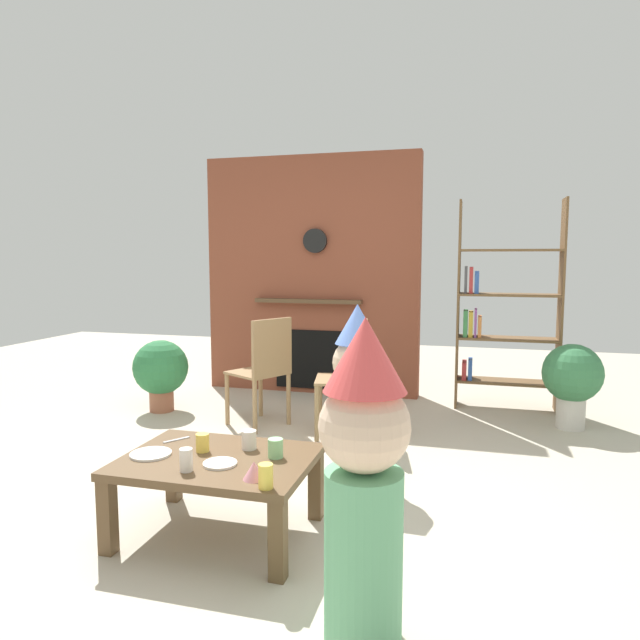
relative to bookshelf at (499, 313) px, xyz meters
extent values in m
plane|color=#BCB29E|center=(-1.30, -2.40, -0.88)|extent=(12.00, 12.00, 0.00)
cube|color=brown|center=(-1.83, 0.20, 0.32)|extent=(2.20, 0.18, 2.40)
cube|color=black|center=(-1.83, 0.10, -0.53)|extent=(0.70, 0.02, 0.60)
cube|color=brown|center=(-1.83, 0.06, 0.07)|extent=(1.10, 0.10, 0.04)
cylinder|color=black|center=(-1.76, 0.08, 0.67)|extent=(0.24, 0.04, 0.24)
cube|color=brown|center=(-0.36, 0.00, 0.07)|extent=(0.02, 0.28, 1.90)
cube|color=brown|center=(0.52, 0.00, 0.07)|extent=(0.02, 0.28, 1.90)
cube|color=brown|center=(0.08, 0.00, -0.63)|extent=(0.86, 0.28, 0.02)
cube|color=brown|center=(0.08, 0.00, -0.23)|extent=(0.86, 0.28, 0.02)
cube|color=brown|center=(0.08, 0.00, 0.17)|extent=(0.86, 0.28, 0.02)
cube|color=brown|center=(0.08, 0.00, 0.57)|extent=(0.86, 0.28, 0.02)
cube|color=#B23333|center=(-0.29, 0.00, -0.54)|extent=(0.04, 0.20, 0.16)
cube|color=#3359A5|center=(-0.24, 0.00, -0.53)|extent=(0.04, 0.20, 0.19)
cube|color=#3F8C4C|center=(-0.29, 0.00, -0.10)|extent=(0.04, 0.20, 0.24)
cube|color=gold|center=(-0.25, 0.00, -0.11)|extent=(0.04, 0.20, 0.23)
cube|color=#8C4C99|center=(-0.20, 0.00, -0.09)|extent=(0.02, 0.20, 0.26)
cube|color=#D87F3F|center=(-0.17, 0.00, -0.13)|extent=(0.03, 0.20, 0.19)
cube|color=#4C4C51|center=(-0.30, 0.00, 0.30)|extent=(0.02, 0.20, 0.25)
cube|color=#B23333|center=(-0.25, 0.00, 0.30)|extent=(0.03, 0.20, 0.24)
cube|color=#3359A5|center=(-0.20, 0.00, 0.28)|extent=(0.04, 0.20, 0.20)
cube|color=brown|center=(-1.43, -2.88, -0.50)|extent=(0.94, 0.70, 0.04)
cube|color=brown|center=(-1.86, -3.19, -0.70)|extent=(0.07, 0.07, 0.36)
cube|color=brown|center=(-1.01, -3.19, -0.70)|extent=(0.07, 0.07, 0.36)
cube|color=brown|center=(-1.86, -2.58, -0.70)|extent=(0.07, 0.07, 0.36)
cube|color=brown|center=(-1.01, -2.58, -0.70)|extent=(0.07, 0.07, 0.36)
cylinder|color=#8CD18C|center=(-1.15, -2.81, -0.43)|extent=(0.08, 0.08, 0.09)
cylinder|color=#F2CC4C|center=(-1.54, -2.83, -0.44)|extent=(0.07, 0.07, 0.09)
cylinder|color=#F2CC4C|center=(-1.07, -3.18, -0.43)|extent=(0.06, 0.06, 0.11)
cylinder|color=silver|center=(-1.33, -2.73, -0.43)|extent=(0.08, 0.08, 0.10)
cylinder|color=silver|center=(-1.49, -3.09, -0.43)|extent=(0.06, 0.06, 0.11)
cylinder|color=white|center=(-1.38, -2.97, -0.48)|extent=(0.16, 0.16, 0.01)
cylinder|color=white|center=(-1.77, -2.94, -0.48)|extent=(0.20, 0.20, 0.01)
cone|color=pink|center=(-1.15, -3.10, -0.44)|extent=(0.10, 0.10, 0.08)
cube|color=silver|center=(-1.76, -2.70, -0.48)|extent=(0.10, 0.13, 0.01)
cylinder|color=#66B27F|center=(-0.59, -3.46, -0.57)|extent=(0.28, 0.28, 0.63)
sphere|color=beige|center=(-0.59, -3.46, -0.08)|extent=(0.33, 0.33, 0.33)
cone|color=#EA4C4C|center=(-0.59, -3.46, 0.17)|extent=(0.30, 0.30, 0.26)
cylinder|color=#66B27F|center=(-0.91, -2.00, -0.59)|extent=(0.26, 0.26, 0.59)
sphere|color=beige|center=(-0.91, -2.00, -0.14)|extent=(0.31, 0.31, 0.31)
cone|color=#668CE5|center=(-0.91, -2.00, 0.10)|extent=(0.28, 0.28, 0.24)
cube|color=#9E7A51|center=(-1.93, -1.07, -0.44)|extent=(0.54, 0.54, 0.02)
cube|color=#9E7A51|center=(-1.77, -1.16, -0.21)|extent=(0.22, 0.36, 0.45)
cylinder|color=#9E7A51|center=(-2.01, -0.83, -0.67)|extent=(0.04, 0.04, 0.43)
cylinder|color=#9E7A51|center=(-2.18, -1.14, -0.67)|extent=(0.04, 0.04, 0.43)
cylinder|color=#9E7A51|center=(-1.69, -1.00, -0.67)|extent=(0.04, 0.04, 0.43)
cylinder|color=#9E7A51|center=(-1.86, -1.31, -0.67)|extent=(0.04, 0.04, 0.43)
cube|color=#9E7A51|center=(-1.20, -1.15, -0.44)|extent=(0.47, 0.47, 0.02)
cube|color=#9E7A51|center=(-1.02, -1.11, -0.21)|extent=(0.11, 0.40, 0.45)
cylinder|color=#9E7A51|center=(-1.42, -1.01, -0.67)|extent=(0.04, 0.04, 0.43)
cylinder|color=#9E7A51|center=(-1.35, -1.36, -0.67)|extent=(0.04, 0.04, 0.43)
cylinder|color=#9E7A51|center=(-1.06, -0.94, -0.67)|extent=(0.04, 0.04, 0.43)
cylinder|color=#9E7A51|center=(-0.99, -1.29, -0.67)|extent=(0.04, 0.04, 0.43)
cylinder|color=beige|center=(0.56, -0.50, -0.75)|extent=(0.22, 0.22, 0.26)
sphere|color=#387A4A|center=(0.56, -0.50, -0.43)|extent=(0.47, 0.47, 0.47)
cylinder|color=#9E5B42|center=(-2.94, -0.90, -0.79)|extent=(0.22, 0.22, 0.19)
sphere|color=#2D7642|center=(-2.94, -0.90, -0.48)|extent=(0.49, 0.49, 0.49)
camera|label=1|loc=(-0.23, -5.36, 0.50)|focal=31.74mm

